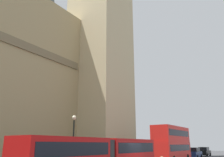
# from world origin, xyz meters

# --- Properties ---
(articulated_bus) EXTENTS (16.18, 2.54, 2.90)m
(articulated_bus) POSITION_xyz_m (-3.71, 1.99, 1.75)
(articulated_bus) COLOR #B20F0F
(articulated_bus) RESTS_ON ground_plane
(double_decker_bus) EXTENTS (9.55, 2.54, 4.90)m
(double_decker_bus) POSITION_xyz_m (13.67, 2.00, 2.71)
(double_decker_bus) COLOR red
(double_decker_bus) RESTS_ON ground_plane
(sedan_lead) EXTENTS (4.40, 1.86, 1.85)m
(sedan_lead) POSITION_xyz_m (25.06, 1.99, 0.91)
(sedan_lead) COLOR navy
(sedan_lead) RESTS_ON ground_plane
(sedan_trailing) EXTENTS (4.40, 1.86, 1.85)m
(sedan_trailing) POSITION_xyz_m (33.66, 2.14, 0.91)
(sedan_trailing) COLOR black
(sedan_trailing) RESTS_ON ground_plane
(street_lamp) EXTENTS (0.44, 0.44, 5.27)m
(street_lamp) POSITION_xyz_m (-2.28, 6.50, 3.06)
(street_lamp) COLOR black
(street_lamp) RESTS_ON ground_plane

